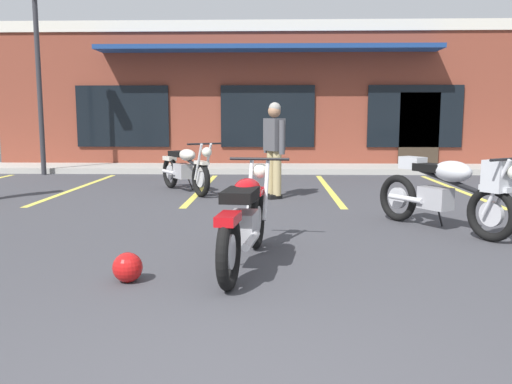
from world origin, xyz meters
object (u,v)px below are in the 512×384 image
motorcycle_foreground_classic (245,218)px  motorcycle_blue_standard (449,190)px  parking_lot_lamp_post (35,50)px  helmet_on_pavement (128,267)px  person_in_black_shirt (274,144)px  motorcycle_black_cruiser (185,168)px

motorcycle_foreground_classic → motorcycle_blue_standard: (2.43, 1.60, 0.07)m
motorcycle_foreground_classic → parking_lot_lamp_post: 10.01m
helmet_on_pavement → motorcycle_blue_standard: bearing=32.2°
motorcycle_blue_standard → parking_lot_lamp_post: parking_lot_lamp_post is taller
motorcycle_blue_standard → helmet_on_pavement: 4.06m
motorcycle_foreground_classic → parking_lot_lamp_post: (-5.45, 8.00, 2.55)m
parking_lot_lamp_post → motorcycle_blue_standard: bearing=-39.1°
motorcycle_blue_standard → parking_lot_lamp_post: size_ratio=0.40×
person_in_black_shirt → motorcycle_foreground_classic: bearing=-93.7°
person_in_black_shirt → motorcycle_blue_standard: bearing=-52.1°
helmet_on_pavement → motorcycle_black_cruiser: bearing=94.2°
motorcycle_foreground_classic → person_in_black_shirt: bearing=86.3°
motorcycle_foreground_classic → helmet_on_pavement: (-0.99, -0.56, -0.33)m
helmet_on_pavement → motorcycle_foreground_classic: bearing=29.4°
motorcycle_black_cruiser → person_in_black_shirt: 1.88m
motorcycle_blue_standard → person_in_black_shirt: (-2.15, 2.75, 0.42)m
person_in_black_shirt → helmet_on_pavement: (-1.27, -4.91, -0.82)m
motorcycle_foreground_classic → motorcycle_blue_standard: size_ratio=1.14×
person_in_black_shirt → helmet_on_pavement: size_ratio=6.44×
motorcycle_foreground_classic → motorcycle_blue_standard: 2.91m
motorcycle_black_cruiser → motorcycle_foreground_classic: bearing=-74.4°
person_in_black_shirt → parking_lot_lamp_post: size_ratio=0.36×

